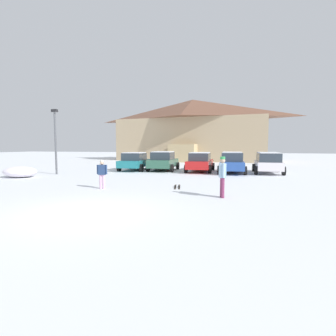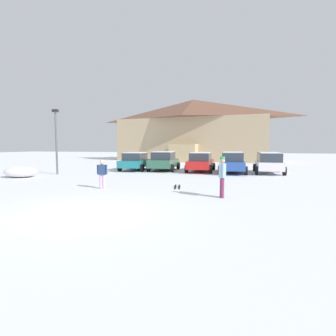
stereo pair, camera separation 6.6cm
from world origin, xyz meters
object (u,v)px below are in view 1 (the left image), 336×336
parked_blue_hatchback (232,162)px  plowed_snow_pile (20,172)px  parked_green_coupe (163,161)px  parked_white_suv (268,162)px  parked_teal_hatchback (135,161)px  lamp_post (55,137)px  parked_red_sedan (200,162)px  skier_teen_in_navy_coat (102,173)px  pair_of_skis (177,187)px  ski_lodge (192,130)px  skier_adult_in_blue_parka (222,175)px

parked_blue_hatchback → plowed_snow_pile: 15.27m
parked_green_coupe → parked_white_suv: bearing=0.7°
parked_green_coupe → parked_teal_hatchback: bearing=-169.3°
parked_blue_hatchback → lamp_post: (-12.50, -4.79, 1.91)m
lamp_post → parked_red_sedan: bearing=28.2°
parked_red_sedan → plowed_snow_pile: (-10.90, -7.64, -0.44)m
parked_white_suv → skier_teen_in_navy_coat: parked_white_suv is taller
parked_teal_hatchback → pair_of_skis: bearing=-53.6°
parked_green_coupe → parked_red_sedan: size_ratio=0.91×
parked_blue_hatchback → pair_of_skis: (-2.24, -8.16, -0.81)m
parked_teal_hatchback → pair_of_skis: parked_teal_hatchback is taller
parked_teal_hatchback → parked_red_sedan: 5.69m
ski_lodge → parked_green_coupe: 17.99m
ski_lodge → parked_white_suv: 20.27m
parked_red_sedan → skier_adult_in_blue_parka: skier_adult_in_blue_parka is taller
ski_lodge → parked_green_coupe: (1.14, -17.56, -3.75)m
parked_green_coupe → parked_red_sedan: 3.21m
parked_green_coupe → parked_blue_hatchback: 5.83m
skier_adult_in_blue_parka → parked_red_sedan: bearing=104.6°
parked_white_suv → skier_teen_in_navy_coat: (-8.32, -10.32, -0.09)m
parked_green_coupe → parked_blue_hatchback: bearing=-4.7°
parked_red_sedan → plowed_snow_pile: parked_red_sedan is taller
parked_green_coupe → lamp_post: bearing=-141.7°
parked_teal_hatchback → skier_teen_in_navy_coat: (2.63, -9.74, -0.00)m
parked_teal_hatchback → skier_adult_in_blue_parka: (8.49, -10.28, 0.14)m
pair_of_skis → ski_lodge: bearing=100.2°
lamp_post → parked_blue_hatchback: bearing=21.0°
parked_green_coupe → lamp_post: lamp_post is taller
parked_blue_hatchback → lamp_post: 13.52m
parked_teal_hatchback → parked_white_suv: size_ratio=1.05×
ski_lodge → skier_teen_in_navy_coat: size_ratio=15.82×
parked_blue_hatchback → parked_white_suv: size_ratio=1.06×
plowed_snow_pile → parked_teal_hatchback: bearing=53.8°
parked_green_coupe → parked_white_suv: 8.48m
parked_teal_hatchback → skier_teen_in_navy_coat: size_ratio=3.17×
pair_of_skis → parked_teal_hatchback: bearing=126.4°
parked_green_coupe → parked_red_sedan: (3.21, 0.03, -0.02)m
parked_white_suv → parked_green_coupe: bearing=-179.3°
parked_green_coupe → parked_white_suv: size_ratio=1.02×
ski_lodge → pair_of_skis: 27.01m
parked_teal_hatchback → skier_adult_in_blue_parka: bearing=-50.5°
parked_teal_hatchback → lamp_post: 6.69m
parked_white_suv → parked_red_sedan: bearing=-179.1°
parked_blue_hatchback → skier_adult_in_blue_parka: 10.27m
parked_green_coupe → skier_adult_in_blue_parka: skier_adult_in_blue_parka is taller
parked_blue_hatchback → ski_lodge: bearing=111.1°
pair_of_skis → plowed_snow_pile: (-11.26, 1.03, 0.35)m
parked_teal_hatchback → parked_blue_hatchback: (8.27, -0.02, 0.04)m
ski_lodge → parked_green_coupe: size_ratio=5.11×
parked_red_sedan → skier_teen_in_navy_coat: size_ratio=3.39×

